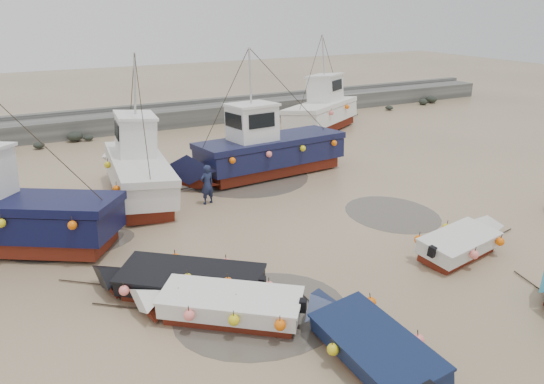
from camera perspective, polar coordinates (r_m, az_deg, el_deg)
The scene contains 14 objects.
ground at distance 18.57m, azimuth 5.55°, elevation -6.70°, with size 120.00×120.00×0.00m, color tan.
seawall at distance 37.75m, azimuth -13.12°, elevation 7.63°, with size 60.00×4.92×1.50m.
puddle_a at distance 15.34m, azimuth -1.14°, elevation -12.74°, with size 5.06×5.06×0.01m, color #504940.
puddle_b at distance 22.45m, azimuth 12.79°, elevation -2.28°, with size 3.62×3.62×0.01m, color #504940.
puddle_c at distance 20.47m, azimuth -20.50°, elevation -5.32°, with size 4.33×4.33×0.01m, color #504940.
puddle_d at distance 26.81m, azimuth -3.11°, elevation 1.84°, with size 6.43×6.43×0.01m, color #504940.
dinghy_0 at distance 14.84m, azimuth -5.80°, elevation -11.61°, with size 5.21×4.38×1.43m.
dinghy_1 at distance 13.55m, azimuth 10.42°, elevation -15.24°, with size 2.15×5.89×1.43m.
dinghy_4 at distance 16.10m, azimuth -9.93°, elevation -9.16°, with size 5.57×4.80×1.43m.
dinghy_5 at distance 19.42m, azimuth 19.91°, elevation -4.80°, with size 5.25×2.09×1.43m.
cabin_boat_1 at distance 24.30m, azimuth -14.55°, elevation 2.66°, with size 3.30×9.75×6.22m.
cabin_boat_2 at distance 26.36m, azimuth -1.27°, elevation 4.54°, with size 10.73×3.57×6.22m.
cabin_boat_3 at distance 36.68m, azimuth 5.86°, elevation 8.88°, with size 8.72×5.97×6.22m.
person at distance 23.16m, azimuth -6.91°, elevation -1.23°, with size 0.64×0.42×1.74m, color #19213E.
Camera 1 is at (-9.33, -13.77, 8.25)m, focal length 35.00 mm.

